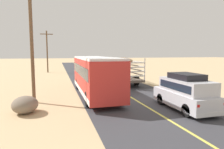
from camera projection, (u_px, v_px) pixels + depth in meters
name	position (u px, v px, depth m)	size (l,w,h in m)	color
ground_plane	(135.00, 100.00, 14.99)	(240.00, 240.00, 0.00)	tan
road_surface	(135.00, 100.00, 14.99)	(8.00, 120.00, 0.02)	#38383D
road_centre_line	(135.00, 100.00, 14.99)	(0.16, 117.60, 0.00)	#D8CC4C
suv_near	(185.00, 92.00, 12.31)	(1.90, 4.62, 2.29)	silver
livestock_truck	(115.00, 67.00, 25.49)	(2.53, 9.70, 3.02)	silver
bus	(95.00, 75.00, 16.40)	(2.54, 10.00, 3.21)	red
car_far	(87.00, 63.00, 46.42)	(1.90, 4.62, 1.93)	silver
power_pole_near	(32.00, 43.00, 13.76)	(2.20, 0.24, 7.95)	brown
power_pole_mid	(47.00, 50.00, 35.64)	(2.20, 0.24, 7.52)	brown
boulder_far_horizon	(25.00, 105.00, 11.72)	(1.50, 1.80, 1.01)	#756656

